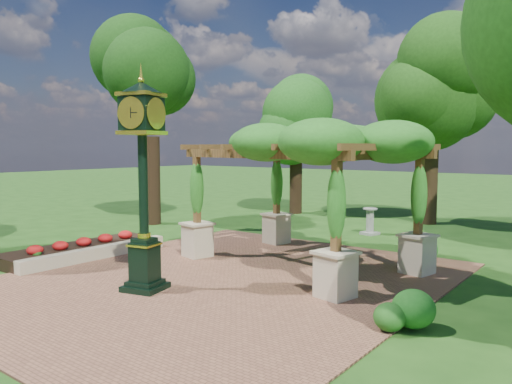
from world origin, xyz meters
The scene contains 13 objects.
ground centered at (0.00, 0.00, 0.00)m, with size 120.00×120.00×0.00m, color #1E4714.
brick_plaza centered at (0.00, 1.00, 0.02)m, with size 10.00×12.00×0.04m, color brown.
border_wall centered at (-4.60, 0.50, 0.20)m, with size 0.35×5.00×0.40m, color #C6B793.
flower_bed centered at (-5.50, 0.50, 0.18)m, with size 1.50×5.00×0.36m, color red.
pedestal_clock centered at (-0.80, -0.81, 3.00)m, with size 1.20×1.20×5.02m.
pergola centered at (0.70, 3.67, 3.35)m, with size 7.20×5.32×4.09m.
sundial centered at (0.12, 9.73, 0.46)m, with size 0.70×0.70×1.05m.
shrub_front centered at (4.91, 0.18, 0.31)m, with size 0.60×0.60×0.54m, color #1D4F16.
shrub_mid centered at (5.20, 0.61, 0.41)m, with size 0.82×0.82×0.74m, color #1D5A19.
shrub_back centered at (3.44, 6.40, 0.38)m, with size 0.75×0.75×0.68m, color #24651D.
tree_west_near centered at (-8.85, 6.34, 6.89)m, with size 4.06×4.06×10.10m.
tree_west_far centered at (-5.70, 13.32, 4.91)m, with size 3.34×3.34×7.19m.
tree_north centered at (0.97, 13.98, 6.26)m, with size 4.26×4.26×9.16m.
Camera 1 is at (8.42, -8.45, 3.44)m, focal length 35.00 mm.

